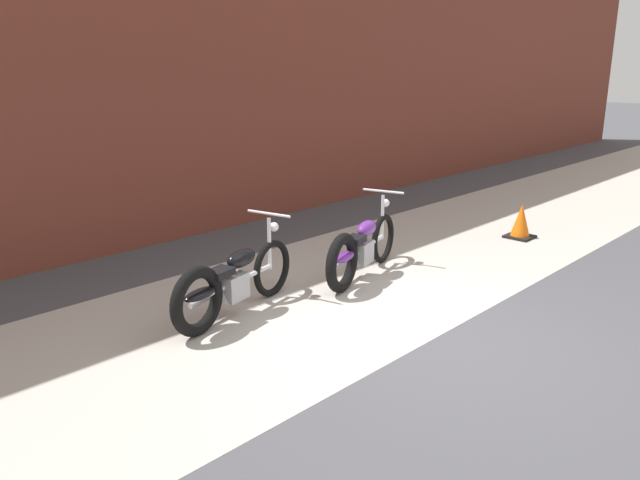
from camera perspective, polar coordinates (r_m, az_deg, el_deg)
name	(u,v)px	position (r m, az deg, el deg)	size (l,w,h in m)	color
ground_plane	(433,339)	(6.43, 10.31, -8.93)	(80.00, 80.00, 0.00)	#47474C
sidewalk_slab	(309,296)	(7.44, -0.99, -5.10)	(36.00, 3.50, 0.01)	#B2ADA3
brick_building_wall	(136,38)	(9.69, -16.47, 17.33)	(36.00, 0.50, 6.02)	brown
motorcycle_black	(228,284)	(6.75, -8.40, -3.97)	(1.98, 0.71, 1.03)	black
motorcycle_purple	(359,250)	(7.88, 3.57, -0.88)	(1.96, 0.80, 1.03)	black
traffic_cone	(521,223)	(10.28, 17.89, 1.53)	(0.40, 0.40, 0.55)	orange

